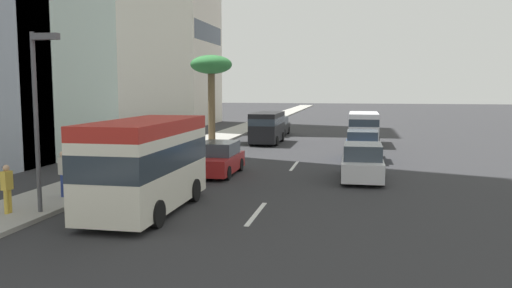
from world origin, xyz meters
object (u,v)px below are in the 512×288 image
Objects in this scene: minibus_lead at (146,162)px; van_third at (267,126)px; van_sixth at (363,126)px; car_seventh at (362,163)px; car_fifth at (277,126)px; pedestrian_near_lamp at (7,187)px; palm_tree at (211,68)px; street_lamp at (39,100)px; pedestrian_mid_block at (63,172)px; car_fourth at (362,146)px; car_second at (218,159)px.

van_third is (21.57, -0.38, -0.37)m from minibus_lead.
van_sixth is 1.18× the size of car_seventh.
car_fifth is 9.65m from van_sixth.
pedestrian_near_lamp is 0.24× the size of palm_tree.
pedestrian_near_lamp is (-29.97, 4.08, 0.24)m from car_fifth.
street_lamp is (-22.78, 3.42, 2.46)m from van_third.
pedestrian_mid_block is at bearing 152.26° from van_sixth.
van_sixth is at bearing -1.17° from car_fourth.
car_seventh is at bearing -49.69° from street_lamp.
van_sixth is (0.60, -7.01, 0.02)m from van_third.
van_sixth is at bearing 161.57° from minibus_lead.
pedestrian_near_lamp is 2.97m from street_lamp.
palm_tree is at bearing 54.91° from car_fourth.
car_seventh is 18.87m from palm_tree.
van_third is 7.03m from van_sixth.
van_sixth is at bearing -0.81° from car_seventh.
car_fifth is at bearing -31.78° from palm_tree.
palm_tree is (20.82, 0.28, 4.50)m from pedestrian_mid_block.
pedestrian_mid_block is at bearing -11.28° from van_third.
car_seventh is at bearing 18.88° from car_fifth.
car_fourth is at bearing 132.92° from car_second.
car_seventh is at bearing 179.19° from van_sixth.
van_third reaches higher than car_fourth.
van_third is at bearing -94.09° from palm_tree.
pedestrian_mid_block is 21.30m from palm_tree.
car_fourth is 16.07m from car_fifth.
car_fourth is at bearing 152.73° from minibus_lead.
van_third is 6.84m from car_fifth.
car_seventh is 2.73× the size of pedestrian_near_lamp.
pedestrian_near_lamp is at bearing -68.47° from minibus_lead.
car_second is 0.99× the size of car_fourth.
van_third is 2.99× the size of pedestrian_mid_block.
car_second is 16.13m from van_sixth.
car_fifth is 1.07× the size of car_seventh.
car_fourth is (-7.57, -6.84, -0.52)m from van_third.
van_third reaches higher than pedestrian_near_lamp.
car_fourth is 2.64× the size of pedestrian_near_lamp.
car_fourth is 0.97× the size of car_seventh.
palm_tree is at bearing -31.78° from car_fifth.
van_sixth is 0.88× the size of street_lamp.
palm_tree is at bearing 2.36° from street_lamp.
van_third is 0.88× the size of street_lamp.
car_second is at bearing 177.12° from minibus_lead.
car_second is at bearing -100.37° from pedestrian_mid_block.
street_lamp reaches higher than pedestrian_mid_block.
palm_tree is (14.23, 4.38, 4.85)m from car_second.
street_lamp is at bearing -8.54° from van_third.
pedestrian_mid_block reaches higher than car_fourth.
pedestrian_mid_block is 3.59m from street_lamp.
pedestrian_mid_block reaches higher than car_fifth.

